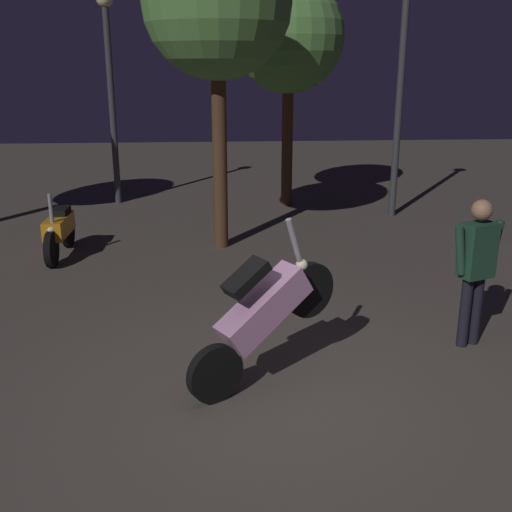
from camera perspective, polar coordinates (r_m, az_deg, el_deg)
The scene contains 8 objects.
ground_plane at distance 5.77m, azimuth 2.82°, elevation -13.73°, with size 40.00×40.00×0.00m, color #4C443D.
motorcycle_pink_foreground at distance 5.77m, azimuth 0.70°, elevation -5.42°, with size 1.48×0.94×1.63m.
motorcycle_orange_parked_left at distance 10.32m, azimuth -17.97°, elevation 2.32°, with size 0.31×1.66×1.11m.
person_rider_beside at distance 6.93m, azimuth 19.95°, elevation -0.41°, with size 0.65×0.35×1.65m.
streetlamp_near at distance 12.61m, azimuth 13.62°, elevation 18.39°, with size 0.36×0.36×5.19m.
streetlamp_far at distance 13.86m, azimuth -13.58°, elevation 16.62°, with size 0.36×0.36×4.47m.
tree_left_bg at distance 13.31m, azimuth 3.09°, elevation 19.78°, with size 2.30×2.30×4.70m.
tree_center_bg at distance 10.09m, azimuth -3.67°, elevation 22.46°, with size 2.33×2.33×5.06m.
Camera 1 is at (-0.64, -4.89, 2.99)m, focal length 42.65 mm.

